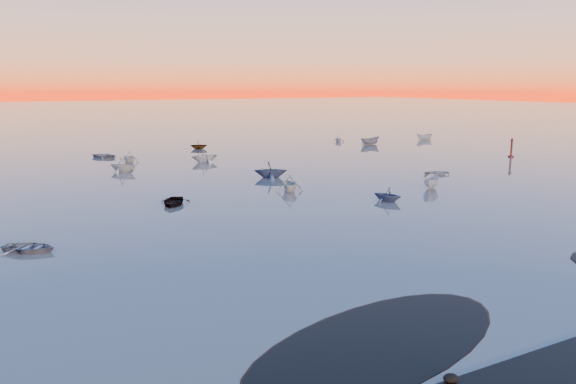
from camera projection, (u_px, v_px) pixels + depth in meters
ground at (131, 141)px, 116.71m from camera, size 600.00×600.00×0.00m
moored_fleet at (214, 171)px, 76.27m from camera, size 124.00×58.00×1.20m
boat_near_left at (30, 251)px, 39.88m from camera, size 3.53×3.98×0.95m
boat_near_center at (431, 188)px, 63.95m from camera, size 3.89×4.21×1.40m
boat_near_right at (387, 201)px, 56.82m from camera, size 3.50×2.52×1.12m
channel_marker at (511, 149)px, 91.02m from camera, size 0.92×0.92×3.26m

